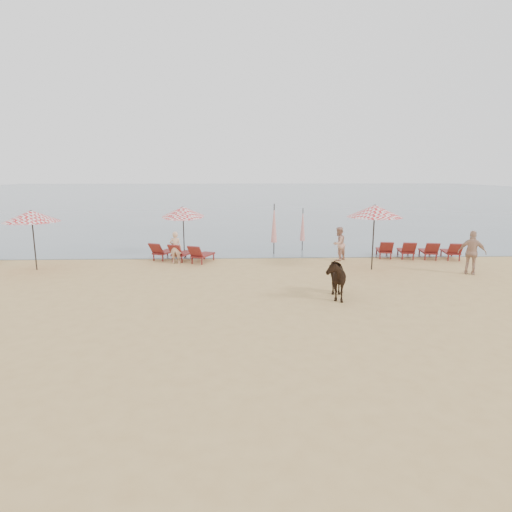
{
  "coord_description": "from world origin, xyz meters",
  "views": [
    {
      "loc": [
        -0.56,
        -10.31,
        4.1
      ],
      "look_at": [
        0.0,
        5.0,
        1.1
      ],
      "focal_mm": 30.0,
      "sensor_mm": 36.0,
      "label": 1
    }
  ],
  "objects_px": {
    "lounger_cluster_left": "(181,253)",
    "beachgoer_left": "(176,247)",
    "umbrella_open_right": "(375,211)",
    "umbrella_closed_left": "(274,223)",
    "umbrella_open_left_b": "(183,212)",
    "umbrella_closed_right": "(303,225)",
    "beachgoer_right_a": "(339,244)",
    "lounger_cluster_right": "(418,250)",
    "beachgoer_right_b": "(472,253)",
    "umbrella_open_left_a": "(32,216)",
    "cow": "(334,277)"
  },
  "relations": [
    {
      "from": "umbrella_closed_right",
      "to": "cow",
      "type": "distance_m",
      "value": 8.66
    },
    {
      "from": "umbrella_open_left_a",
      "to": "cow",
      "type": "relative_size",
      "value": 1.53
    },
    {
      "from": "umbrella_open_right",
      "to": "cow",
      "type": "distance_m",
      "value": 5.18
    },
    {
      "from": "umbrella_closed_right",
      "to": "beachgoer_right_a",
      "type": "height_order",
      "value": "umbrella_closed_right"
    },
    {
      "from": "umbrella_open_right",
      "to": "umbrella_closed_left",
      "type": "bearing_deg",
      "value": 138.96
    },
    {
      "from": "umbrella_open_right",
      "to": "beachgoer_right_a",
      "type": "xyz_separation_m",
      "value": [
        -1.0,
        2.0,
        -1.72
      ]
    },
    {
      "from": "umbrella_closed_right",
      "to": "beachgoer_right_a",
      "type": "xyz_separation_m",
      "value": [
        1.36,
        -2.5,
        -0.6
      ]
    },
    {
      "from": "umbrella_open_left_a",
      "to": "beachgoer_right_a",
      "type": "distance_m",
      "value": 13.54
    },
    {
      "from": "beachgoer_right_b",
      "to": "cow",
      "type": "bearing_deg",
      "value": 53.47
    },
    {
      "from": "umbrella_closed_right",
      "to": "umbrella_open_left_b",
      "type": "bearing_deg",
      "value": -166.78
    },
    {
      "from": "umbrella_closed_right",
      "to": "beachgoer_right_b",
      "type": "xyz_separation_m",
      "value": [
        6.14,
        -5.5,
        -0.5
      ]
    },
    {
      "from": "lounger_cluster_left",
      "to": "umbrella_open_left_b",
      "type": "relative_size",
      "value": 1.2
    },
    {
      "from": "umbrella_open_right",
      "to": "beachgoer_right_a",
      "type": "bearing_deg",
      "value": 117.97
    },
    {
      "from": "lounger_cluster_right",
      "to": "cow",
      "type": "bearing_deg",
      "value": -120.76
    },
    {
      "from": "lounger_cluster_right",
      "to": "umbrella_open_left_a",
      "type": "relative_size",
      "value": 1.54
    },
    {
      "from": "umbrella_closed_left",
      "to": "beachgoer_right_a",
      "type": "bearing_deg",
      "value": -28.67
    },
    {
      "from": "lounger_cluster_right",
      "to": "beachgoer_right_a",
      "type": "relative_size",
      "value": 2.48
    },
    {
      "from": "lounger_cluster_left",
      "to": "beachgoer_right_a",
      "type": "relative_size",
      "value": 1.94
    },
    {
      "from": "umbrella_open_right",
      "to": "beachgoer_left",
      "type": "relative_size",
      "value": 1.88
    },
    {
      "from": "lounger_cluster_left",
      "to": "umbrella_open_left_b",
      "type": "bearing_deg",
      "value": 112.97
    },
    {
      "from": "lounger_cluster_right",
      "to": "lounger_cluster_left",
      "type": "bearing_deg",
      "value": -169.25
    },
    {
      "from": "umbrella_closed_left",
      "to": "cow",
      "type": "bearing_deg",
      "value": -79.93
    },
    {
      "from": "umbrella_closed_left",
      "to": "umbrella_closed_right",
      "type": "relative_size",
      "value": 1.13
    },
    {
      "from": "umbrella_closed_left",
      "to": "cow",
      "type": "relative_size",
      "value": 1.53
    },
    {
      "from": "umbrella_closed_left",
      "to": "beachgoer_right_a",
      "type": "xyz_separation_m",
      "value": [
        2.93,
        -1.6,
        -0.78
      ]
    },
    {
      "from": "beachgoer_left",
      "to": "beachgoer_right_b",
      "type": "height_order",
      "value": "beachgoer_right_b"
    },
    {
      "from": "umbrella_open_right",
      "to": "umbrella_closed_left",
      "type": "height_order",
      "value": "umbrella_open_right"
    },
    {
      "from": "lounger_cluster_left",
      "to": "umbrella_closed_right",
      "type": "bearing_deg",
      "value": 45.43
    },
    {
      "from": "umbrella_open_left_a",
      "to": "beachgoer_right_b",
      "type": "xyz_separation_m",
      "value": [
        18.15,
        -1.47,
        -1.4
      ]
    },
    {
      "from": "lounger_cluster_right",
      "to": "umbrella_closed_right",
      "type": "distance_m",
      "value": 5.82
    },
    {
      "from": "lounger_cluster_left",
      "to": "beachgoer_right_b",
      "type": "height_order",
      "value": "beachgoer_right_b"
    },
    {
      "from": "cow",
      "to": "lounger_cluster_right",
      "type": "bearing_deg",
      "value": 52.46
    },
    {
      "from": "umbrella_closed_right",
      "to": "umbrella_open_left_a",
      "type": "bearing_deg",
      "value": -161.47
    },
    {
      "from": "umbrella_open_right",
      "to": "umbrella_closed_left",
      "type": "distance_m",
      "value": 5.42
    },
    {
      "from": "beachgoer_left",
      "to": "beachgoer_right_b",
      "type": "relative_size",
      "value": 0.82
    },
    {
      "from": "umbrella_open_right",
      "to": "beachgoer_left",
      "type": "height_order",
      "value": "umbrella_open_right"
    },
    {
      "from": "umbrella_closed_right",
      "to": "cow",
      "type": "bearing_deg",
      "value": -91.36
    },
    {
      "from": "lounger_cluster_right",
      "to": "umbrella_closed_right",
      "type": "relative_size",
      "value": 1.74
    },
    {
      "from": "lounger_cluster_left",
      "to": "umbrella_open_left_a",
      "type": "distance_m",
      "value": 6.45
    },
    {
      "from": "lounger_cluster_left",
      "to": "beachgoer_left",
      "type": "distance_m",
      "value": 0.63
    },
    {
      "from": "beachgoer_right_a",
      "to": "beachgoer_right_b",
      "type": "relative_size",
      "value": 0.89
    },
    {
      "from": "beachgoer_right_b",
      "to": "umbrella_open_left_b",
      "type": "bearing_deg",
      "value": 8.64
    },
    {
      "from": "lounger_cluster_left",
      "to": "umbrella_open_left_a",
      "type": "bearing_deg",
      "value": -141.26
    },
    {
      "from": "beachgoer_right_b",
      "to": "beachgoer_right_a",
      "type": "bearing_deg",
      "value": -4.91
    },
    {
      "from": "umbrella_open_left_a",
      "to": "lounger_cluster_right",
      "type": "bearing_deg",
      "value": -2.61
    },
    {
      "from": "lounger_cluster_right",
      "to": "umbrella_closed_left",
      "type": "bearing_deg",
      "value": 178.73
    },
    {
      "from": "umbrella_open_left_a",
      "to": "umbrella_closed_left",
      "type": "distance_m",
      "value": 10.92
    },
    {
      "from": "umbrella_open_left_a",
      "to": "umbrella_closed_right",
      "type": "distance_m",
      "value": 12.7
    },
    {
      "from": "umbrella_open_left_b",
      "to": "umbrella_closed_left",
      "type": "bearing_deg",
      "value": 30.75
    },
    {
      "from": "umbrella_open_left_b",
      "to": "beachgoer_right_a",
      "type": "bearing_deg",
      "value": 15.77
    }
  ]
}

